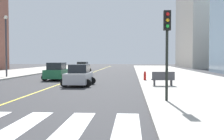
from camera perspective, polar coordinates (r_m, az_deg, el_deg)
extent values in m
cube|color=#B2ADA3|center=(26.12, 16.77, -2.62)|extent=(10.00, 120.00, 0.15)
cube|color=silver|center=(10.35, -17.58, -10.54)|extent=(0.90, 4.00, 0.01)
cube|color=silver|center=(9.85, -7.61, -11.12)|extent=(0.90, 4.00, 0.01)
cube|color=silver|center=(9.66, 3.13, -11.38)|extent=(0.90, 4.00, 0.01)
cube|color=yellow|center=(45.89, -4.04, -0.50)|extent=(0.16, 80.00, 0.01)
cube|color=#B2ADA3|center=(78.31, 21.08, 9.72)|extent=(18.00, 24.00, 25.07)
cube|color=gold|center=(47.06, -6.05, 0.34)|extent=(1.95, 4.01, 0.84)
cube|color=#1E2328|center=(46.81, -6.12, 1.26)|extent=(1.58, 2.03, 0.71)
cylinder|color=black|center=(48.08, -4.68, 0.00)|extent=(0.65, 0.23, 0.64)
cylinder|color=black|center=(48.46, -6.79, 0.01)|extent=(0.65, 0.23, 0.64)
cylinder|color=black|center=(45.69, -5.27, -0.12)|extent=(0.65, 0.23, 0.64)
cylinder|color=black|center=(46.09, -7.48, -0.11)|extent=(0.65, 0.23, 0.64)
cube|color=#B7B7BC|center=(23.49, -6.88, -1.65)|extent=(1.85, 4.05, 0.87)
cube|color=#1E2328|center=(23.68, -6.78, 0.28)|extent=(1.55, 2.03, 0.73)
cylinder|color=black|center=(22.50, -9.84, -2.69)|extent=(0.66, 0.22, 0.65)
cylinder|color=black|center=(22.12, -5.14, -2.76)|extent=(0.66, 0.22, 0.65)
cylinder|color=black|center=(24.93, -8.42, -2.19)|extent=(0.66, 0.22, 0.65)
cylinder|color=black|center=(24.58, -4.17, -2.24)|extent=(0.66, 0.22, 0.65)
cube|color=#236B42|center=(30.18, -11.27, -0.73)|extent=(1.94, 4.22, 0.90)
cube|color=#1E2328|center=(29.90, -11.41, 0.79)|extent=(1.62, 2.12, 0.76)
cylinder|color=black|center=(31.21, -8.89, -1.26)|extent=(0.68, 0.23, 0.68)
cylinder|color=black|center=(31.72, -12.31, -1.22)|extent=(0.68, 0.23, 0.68)
cylinder|color=black|center=(28.69, -10.11, -1.58)|extent=(0.68, 0.23, 0.68)
cylinder|color=black|center=(29.24, -13.79, -1.54)|extent=(0.68, 0.23, 0.68)
cylinder|color=black|center=(14.29, 11.29, 0.88)|extent=(0.14, 0.14, 3.58)
cube|color=black|center=(14.42, 11.37, 10.02)|extent=(0.36, 0.28, 1.00)
sphere|color=red|center=(14.29, 11.47, 11.31)|extent=(0.18, 0.18, 0.18)
sphere|color=orange|center=(14.24, 11.46, 10.12)|extent=(0.18, 0.18, 0.18)
sphere|color=green|center=(14.20, 11.45, 8.92)|extent=(0.18, 0.18, 0.18)
cube|color=#47474C|center=(22.31, 10.48, -1.96)|extent=(1.84, 0.70, 0.08)
cube|color=#47474C|center=(22.05, 10.60, -1.13)|extent=(1.80, 0.20, 0.60)
cube|color=#2D2D33|center=(22.21, 8.76, -2.64)|extent=(0.14, 0.48, 0.44)
cube|color=#2D2D33|center=(22.47, 12.17, -2.61)|extent=(0.14, 0.48, 0.44)
cylinder|color=red|center=(27.74, 6.84, -1.37)|extent=(0.26, 0.26, 0.70)
sphere|color=red|center=(27.71, 6.84, -0.48)|extent=(0.22, 0.22, 0.22)
cylinder|color=#38383D|center=(35.36, -21.10, 4.34)|extent=(0.20, 0.20, 6.92)
sphere|color=silver|center=(35.68, -21.18, 10.15)|extent=(0.44, 0.44, 0.44)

